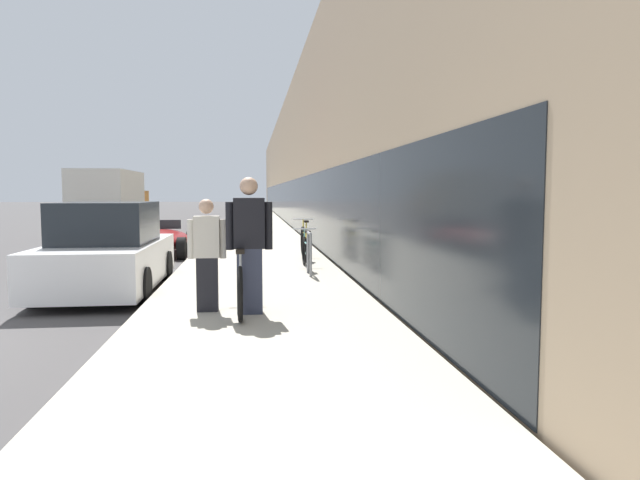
% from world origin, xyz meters
% --- Properties ---
extents(sidewalk_slab, '(3.41, 70.00, 0.16)m').
position_xyz_m(sidewalk_slab, '(4.75, 21.00, 0.08)').
color(sidewalk_slab, '#B2AA99').
rests_on(sidewalk_slab, ground).
extents(storefront_facade, '(10.01, 70.00, 6.87)m').
position_xyz_m(storefront_facade, '(11.49, 29.00, 3.43)').
color(storefront_facade, tan).
rests_on(storefront_facade, ground).
extents(tandem_bicycle, '(0.52, 2.35, 0.89)m').
position_xyz_m(tandem_bicycle, '(4.47, 1.86, 0.54)').
color(tandem_bicycle, black).
rests_on(tandem_bicycle, sidewalk_slab).
extents(person_rider, '(0.62, 0.24, 1.81)m').
position_xyz_m(person_rider, '(4.58, 1.57, 1.07)').
color(person_rider, '#33384C').
rests_on(person_rider, sidewalk_slab).
extents(person_bystander, '(0.52, 0.20, 1.52)m').
position_xyz_m(person_bystander, '(4.01, 1.79, 0.92)').
color(person_bystander, black).
rests_on(person_bystander, sidewalk_slab).
extents(bike_rack_hoop, '(0.05, 0.60, 0.84)m').
position_xyz_m(bike_rack_hoop, '(5.73, 5.04, 0.67)').
color(bike_rack_hoop, gray).
rests_on(bike_rack_hoop, sidewalk_slab).
extents(cruiser_bike_nearest, '(0.52, 1.61, 0.83)m').
position_xyz_m(cruiser_bike_nearest, '(5.78, 6.08, 0.51)').
color(cruiser_bike_nearest, black).
rests_on(cruiser_bike_nearest, sidewalk_slab).
extents(cruiser_bike_middle, '(0.52, 1.82, 0.96)m').
position_xyz_m(cruiser_bike_middle, '(5.92, 7.95, 0.56)').
color(cruiser_bike_middle, black).
rests_on(cruiser_bike_middle, sidewalk_slab).
extents(parked_sedan_curbside, '(1.83, 4.08, 1.60)m').
position_xyz_m(parked_sedan_curbside, '(2.09, 4.39, 0.71)').
color(parked_sedan_curbside, white).
rests_on(parked_sedan_curbside, ground).
extents(vintage_roadster_curbside, '(1.78, 3.91, 0.98)m').
position_xyz_m(vintage_roadster_curbside, '(2.00, 10.41, 0.42)').
color(vintage_roadster_curbside, maroon).
rests_on(vintage_roadster_curbside, ground).
extents(moving_truck, '(2.37, 6.97, 2.76)m').
position_xyz_m(moving_truck, '(-1.81, 21.32, 1.40)').
color(moving_truck, orange).
rests_on(moving_truck, ground).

